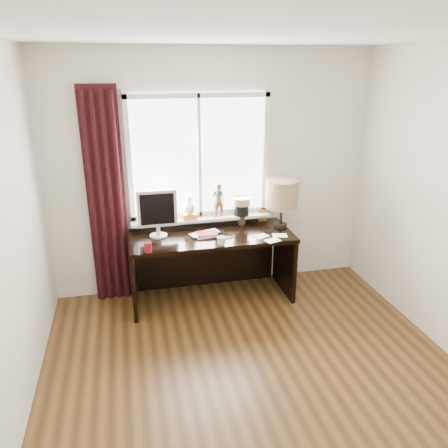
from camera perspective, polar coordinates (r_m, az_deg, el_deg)
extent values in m
cube|color=brown|center=(3.62, 5.65, -22.02)|extent=(3.50, 4.00, 0.00)
cube|color=white|center=(2.68, 7.73, 23.74)|extent=(3.50, 4.00, 0.00)
cube|color=beige|center=(4.75, -1.46, 6.52)|extent=(3.50, 0.00, 2.60)
imported|color=silver|center=(4.54, -2.52, -1.26)|extent=(0.37, 0.30, 0.03)
imported|color=white|center=(4.27, -0.32, -2.21)|extent=(0.13, 0.12, 0.09)
cylinder|color=maroon|center=(4.18, -9.90, -3.00)|extent=(0.07, 0.07, 0.10)
cube|color=white|center=(4.66, -3.27, 8.76)|extent=(1.40, 0.02, 1.30)
cube|color=silver|center=(4.80, -3.08, 1.38)|extent=(1.50, 0.05, 0.05)
cube|color=silver|center=(4.55, -3.38, 16.43)|extent=(1.50, 0.05, 0.05)
cube|color=silver|center=(4.57, -12.29, 8.11)|extent=(0.05, 0.05, 1.40)
cube|color=silver|center=(4.81, 5.42, 9.07)|extent=(0.05, 0.05, 1.40)
cube|color=silver|center=(4.64, -3.22, 8.70)|extent=(0.03, 0.05, 1.30)
cube|color=silver|center=(4.77, -2.96, 0.73)|extent=(1.52, 0.18, 0.03)
cylinder|color=#440002|center=(4.65, -9.13, 1.71)|extent=(0.13, 0.13, 0.24)
cube|color=gold|center=(4.72, -4.51, 1.05)|extent=(0.15, 0.12, 0.06)
sphere|color=beige|center=(4.69, -4.54, 2.15)|extent=(0.13, 0.13, 0.13)
sphere|color=beige|center=(4.66, -4.58, 3.32)|extent=(0.07, 0.07, 0.07)
imported|color=brown|center=(4.73, -0.68, 3.18)|extent=(0.14, 0.10, 0.38)
cylinder|color=#1E4C51|center=(4.70, -0.66, 4.11)|extent=(0.09, 0.09, 0.05)
cylinder|color=black|center=(4.81, 2.29, 1.88)|extent=(0.16, 0.16, 0.12)
cylinder|color=#8C6B4C|center=(4.78, 2.31, 3.02)|extent=(0.20, 0.20, 0.08)
cube|color=black|center=(4.63, -15.09, 3.21)|extent=(0.38, 0.05, 2.25)
cylinder|color=black|center=(4.61, -16.80, 2.65)|extent=(0.06, 0.06, 2.20)
cylinder|color=black|center=(4.61, -15.69, 2.74)|extent=(0.06, 0.06, 2.20)
cylinder|color=black|center=(4.60, -14.57, 2.83)|extent=(0.06, 0.06, 2.20)
cylinder|color=black|center=(4.60, -13.46, 2.92)|extent=(0.06, 0.06, 2.20)
cube|color=black|center=(4.56, -1.69, -1.61)|extent=(1.70, 0.70, 0.04)
cube|color=black|center=(4.64, -11.82, -6.75)|extent=(0.04, 0.64, 0.71)
cube|color=black|center=(4.92, 7.90, -4.84)|extent=(0.04, 0.64, 0.71)
cube|color=black|center=(5.01, -2.41, -4.20)|extent=(1.60, 0.03, 0.71)
cylinder|color=beige|center=(4.55, -8.54, -1.49)|extent=(0.18, 0.18, 0.01)
cylinder|color=beige|center=(4.53, -8.58, -0.81)|extent=(0.04, 0.04, 0.10)
cube|color=beige|center=(4.45, -8.73, 2.01)|extent=(0.40, 0.04, 0.38)
cube|color=black|center=(4.43, -8.71, 1.91)|extent=(0.34, 0.01, 0.32)
cube|color=beige|center=(4.52, -2.40, -1.43)|extent=(0.24, 0.19, 0.02)
cube|color=maroon|center=(4.50, -2.26, -1.27)|extent=(0.21, 0.15, 0.01)
cylinder|color=black|center=(4.82, 2.27, 0.64)|extent=(0.09, 0.09, 0.12)
cylinder|color=black|center=(4.81, 2.07, 1.22)|extent=(0.01, 0.01, 0.22)
cylinder|color=black|center=(4.80, 2.44, 1.01)|extent=(0.01, 0.01, 0.19)
cylinder|color=black|center=(4.81, 2.23, 1.42)|extent=(0.01, 0.01, 0.25)
cylinder|color=black|center=(4.82, 2.44, 0.98)|extent=(0.01, 0.01, 0.17)
cube|color=gold|center=(4.94, 5.08, 1.15)|extent=(0.10, 0.02, 0.13)
cube|color=#996633|center=(4.93, 5.13, 1.11)|extent=(0.08, 0.01, 0.10)
cylinder|color=black|center=(4.81, 7.39, -0.14)|extent=(0.14, 0.14, 0.03)
cylinder|color=black|center=(4.76, 7.45, 1.27)|extent=(0.03, 0.03, 0.22)
cylinder|color=#9B875F|center=(4.69, 7.58, 3.92)|extent=(0.35, 0.35, 0.30)
cube|color=white|center=(4.52, 4.86, -1.58)|extent=(0.18, 0.16, 0.00)
cube|color=white|center=(4.56, 7.30, -1.48)|extent=(0.17, 0.14, 0.00)
cube|color=white|center=(4.42, 6.35, -2.14)|extent=(0.18, 0.15, 0.00)
torus|color=black|center=(4.49, 0.39, -1.64)|extent=(0.18, 0.18, 0.01)
torus|color=black|center=(4.77, 2.08, -0.29)|extent=(0.11, 0.11, 0.01)
torus|color=black|center=(4.61, -0.65, -1.04)|extent=(0.13, 0.13, 0.01)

